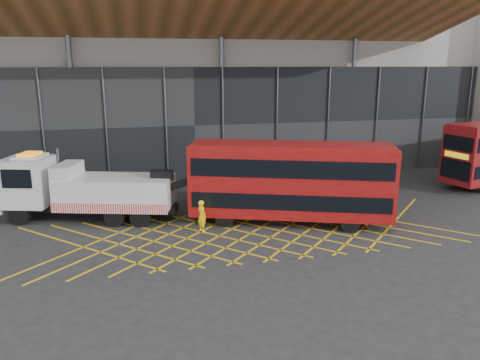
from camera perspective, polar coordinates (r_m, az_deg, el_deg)
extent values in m
plane|color=#242426|center=(23.01, -6.50, -7.11)|extent=(120.00, 120.00, 0.00)
cube|color=gold|center=(23.03, -18.55, -7.75)|extent=(7.16, 7.16, 0.01)
cube|color=gold|center=(23.03, -18.55, -7.75)|extent=(7.16, 7.16, 0.01)
cube|color=gold|center=(22.91, -14.54, -7.57)|extent=(7.16, 7.16, 0.01)
cube|color=gold|center=(22.91, -14.54, -7.57)|extent=(7.16, 7.16, 0.01)
cube|color=gold|center=(22.91, -10.51, -7.35)|extent=(7.16, 7.16, 0.01)
cube|color=gold|center=(22.91, -10.51, -7.35)|extent=(7.16, 7.16, 0.01)
cube|color=gold|center=(23.01, -6.50, -7.10)|extent=(7.16, 7.16, 0.01)
cube|color=gold|center=(23.01, -6.50, -7.10)|extent=(7.16, 7.16, 0.01)
cube|color=gold|center=(23.22, -2.55, -6.81)|extent=(7.16, 7.16, 0.01)
cube|color=gold|center=(23.22, -2.55, -6.81)|extent=(7.16, 7.16, 0.01)
cube|color=gold|center=(23.54, 1.31, -6.50)|extent=(7.16, 7.16, 0.01)
cube|color=gold|center=(23.54, 1.31, -6.50)|extent=(7.16, 7.16, 0.01)
cube|color=gold|center=(23.97, 5.04, -6.18)|extent=(7.16, 7.16, 0.01)
cube|color=gold|center=(23.97, 5.04, -6.18)|extent=(7.16, 7.16, 0.01)
cube|color=gold|center=(24.49, 8.62, -5.84)|extent=(7.16, 7.16, 0.01)
cube|color=gold|center=(24.49, 8.62, -5.84)|extent=(7.16, 7.16, 0.01)
cube|color=gold|center=(25.10, 12.04, -5.49)|extent=(7.16, 7.16, 0.01)
cube|color=gold|center=(25.10, 12.04, -5.49)|extent=(7.16, 7.16, 0.01)
cube|color=gold|center=(25.80, 15.27, -5.15)|extent=(7.16, 7.16, 0.01)
cube|color=gold|center=(25.80, 15.27, -5.15)|extent=(7.16, 7.16, 0.01)
cube|color=gold|center=(26.57, 18.33, -4.81)|extent=(7.16, 7.16, 0.01)
cube|color=gold|center=(26.57, 18.33, -4.81)|extent=(7.16, 7.16, 0.01)
cube|color=#989893|center=(40.57, -7.21, 15.01)|extent=(55.00, 14.00, 18.00)
cube|color=black|center=(33.59, -5.63, 6.70)|extent=(55.00, 0.80, 8.00)
cube|color=brown|center=(29.60, -9.09, 20.16)|extent=(40.00, 11.93, 4.07)
cylinder|color=#595B60|center=(33.21, -19.56, 7.62)|extent=(0.36, 0.36, 10.00)
cylinder|color=#595B60|center=(33.60, -2.21, 8.48)|extent=(0.36, 0.36, 10.00)
cylinder|color=#595B60|center=(36.81, 13.45, 8.60)|extent=(0.36, 0.36, 10.00)
cube|color=black|center=(26.60, -17.61, -3.20)|extent=(9.20, 3.50, 0.34)
cube|color=white|center=(27.58, -24.32, -0.14)|extent=(2.93, 3.00, 2.54)
cube|color=black|center=(28.05, -26.58, 0.77)|extent=(0.64, 2.08, 1.08)
cube|color=red|center=(28.46, -26.25, -2.58)|extent=(0.93, 2.51, 0.54)
cube|color=orange|center=(27.19, -24.27, 2.92)|extent=(1.17, 1.37, 0.12)
cube|color=white|center=(25.90, -14.92, -1.32)|extent=(6.50, 4.02, 1.57)
cube|color=red|center=(24.92, -15.70, -3.39)|extent=(5.85, 1.72, 0.54)
cube|color=white|center=(26.52, -20.32, 1.13)|extent=(1.59, 2.53, 0.68)
cube|color=black|center=(25.01, -9.50, 0.62)|extent=(1.26, 0.79, 0.49)
cube|color=black|center=(24.94, -7.26, -0.49)|extent=(2.15, 0.92, 1.06)
cylinder|color=black|center=(27.20, -25.32, -3.86)|extent=(1.13, 0.62, 1.08)
cylinder|color=black|center=(28.93, -23.44, -2.64)|extent=(1.13, 0.62, 1.08)
cylinder|color=black|center=(24.82, -12.02, -4.42)|extent=(1.13, 0.62, 1.08)
cylinder|color=black|center=(26.72, -10.91, -3.03)|extent=(1.13, 0.62, 1.08)
cylinder|color=#595B60|center=(27.77, -21.19, 1.40)|extent=(0.14, 0.14, 2.15)
cube|color=maroon|center=(24.52, 6.19, -0.03)|extent=(10.66, 5.84, 3.69)
cube|color=black|center=(24.75, 6.14, -1.97)|extent=(10.29, 5.76, 0.81)
cube|color=black|center=(24.33, 6.24, 1.91)|extent=(10.29, 5.76, 0.90)
cube|color=black|center=(25.33, -5.82, -1.47)|extent=(0.78, 2.03, 1.24)
cube|color=black|center=(24.94, -5.92, 2.22)|extent=(0.78, 2.03, 0.90)
cube|color=yellow|center=(25.10, -5.90, 0.52)|extent=(0.63, 1.62, 0.33)
cube|color=maroon|center=(24.14, 6.31, 4.29)|extent=(10.40, 5.59, 0.11)
cylinder|color=black|center=(24.29, -1.86, -4.63)|extent=(1.03, 0.61, 0.99)
cylinder|color=black|center=(26.29, -1.16, -3.15)|extent=(1.03, 0.61, 0.99)
cylinder|color=black|center=(24.19, 13.29, -5.09)|extent=(1.03, 0.61, 0.99)
cylinder|color=black|center=(26.20, 12.80, -3.57)|extent=(1.03, 0.61, 0.99)
cube|color=black|center=(33.42, 24.73, 1.19)|extent=(0.60, 2.15, 1.27)
cube|color=black|center=(33.12, 25.04, 4.09)|extent=(0.60, 2.15, 0.93)
cube|color=yellow|center=(33.24, 24.89, 2.76)|extent=(0.49, 1.71, 0.34)
cylinder|color=black|center=(35.84, 25.16, 0.21)|extent=(1.06, 0.54, 1.02)
imported|color=yellow|center=(23.62, -4.67, -4.39)|extent=(0.60, 0.70, 1.64)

